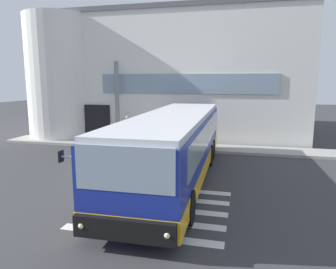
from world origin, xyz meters
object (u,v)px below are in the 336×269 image
Objects in this scene: passenger_near_column at (128,128)px; passenger_at_curb_edge at (151,131)px; safety_bollard_yellow at (143,143)px; passenger_by_doorway at (139,129)px; bus_main_foreground at (174,148)px; entry_support_column at (117,102)px.

passenger_near_column and passenger_at_curb_edge have the same top height.
passenger_near_column is at bearing 135.24° from safety_bollard_yellow.
passenger_at_curb_edge is at bearing -25.09° from passenger_near_column.
passenger_at_curb_edge is (1.79, -0.84, 0.00)m from passenger_near_column.
passenger_near_column is at bearing 154.91° from passenger_at_curb_edge.
passenger_near_column is 1.00× the size of passenger_by_doorway.
passenger_at_curb_edge is (-2.61, 5.45, -0.26)m from bus_main_foreground.
passenger_near_column is 2.16m from safety_bollard_yellow.
safety_bollard_yellow is at bearing -38.42° from entry_support_column.
passenger_near_column and passenger_by_doorway have the same top height.
bus_main_foreground reaches higher than passenger_by_doorway.
bus_main_foreground is 6.65m from passenger_by_doorway.
bus_main_foreground is 6.94× the size of passenger_at_curb_edge.
bus_main_foreground is at bearing -58.74° from safety_bollard_yellow.
bus_main_foreground is 12.92× the size of safety_bollard_yellow.
entry_support_column is 3.00× the size of passenger_near_column.
passenger_at_curb_edge is at bearing -24.50° from entry_support_column.
passenger_at_curb_edge is 1.86× the size of safety_bollard_yellow.
safety_bollard_yellow is (-2.93, 4.83, -0.89)m from bus_main_foreground.
passenger_near_column is (0.80, -0.34, -1.58)m from entry_support_column.
safety_bollard_yellow is at bearing 121.26° from bus_main_foreground.
passenger_by_doorway is (1.75, -0.95, -1.55)m from entry_support_column.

